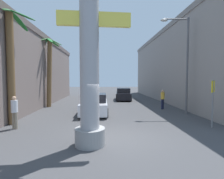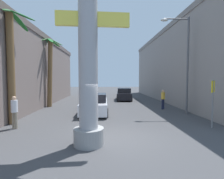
# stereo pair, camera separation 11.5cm
# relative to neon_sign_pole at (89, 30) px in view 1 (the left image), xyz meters

# --- Properties ---
(ground_plane) EXTENTS (87.96, 87.96, 0.00)m
(ground_plane) POSITION_rel_neon_sign_pole_xyz_m (1.17, 10.81, -4.63)
(ground_plane) COLOR #424244
(building_left) EXTENTS (7.56, 25.85, 7.06)m
(building_left) POSITION_rel_neon_sign_pole_xyz_m (-8.82, 9.64, -1.09)
(building_left) COLOR slate
(building_left) RESTS_ON ground
(building_right) EXTENTS (7.39, 27.34, 8.63)m
(building_right) POSITION_rel_neon_sign_pole_xyz_m (11.16, 14.80, -0.30)
(building_right) COLOR gray
(building_right) RESTS_ON ground
(neon_sign_pole) EXTENTS (3.23, 1.23, 10.06)m
(neon_sign_pole) POSITION_rel_neon_sign_pole_xyz_m (0.00, 0.00, 0.00)
(neon_sign_pole) COLOR #9E9EA3
(neon_sign_pole) RESTS_ON ground
(street_lamp) EXTENTS (2.22, 0.28, 7.36)m
(street_lamp) POSITION_rel_neon_sign_pole_xyz_m (6.66, 6.15, -0.22)
(street_lamp) COLOR #59595E
(street_lamp) RESTS_ON ground
(crossing_sign) EXTENTS (0.47, 0.47, 2.63)m
(crossing_sign) POSITION_rel_neon_sign_pole_xyz_m (6.58, 2.29, -2.91)
(crossing_sign) COLOR slate
(crossing_sign) RESTS_ON ground
(car_lead) EXTENTS (2.11, 5.13, 1.56)m
(car_lead) POSITION_rel_neon_sign_pole_xyz_m (-0.18, 6.86, -3.92)
(car_lead) COLOR black
(car_lead) RESTS_ON ground
(car_far) EXTENTS (2.18, 4.58, 1.56)m
(car_far) POSITION_rel_neon_sign_pole_xyz_m (3.12, 15.52, -3.89)
(car_far) COLOR black
(car_far) RESTS_ON ground
(palm_tree_mid_left) EXTENTS (2.96, 2.80, 6.70)m
(palm_tree_mid_left) POSITION_rel_neon_sign_pole_xyz_m (-4.74, 10.30, -0.64)
(palm_tree_mid_left) COLOR brown
(palm_tree_mid_left) RESTS_ON ground
(palm_tree_near_left) EXTENTS (3.25, 3.31, 6.75)m
(palm_tree_near_left) POSITION_rel_neon_sign_pole_xyz_m (-4.91, 3.56, -0.61)
(palm_tree_near_left) COLOR brown
(palm_tree_near_left) RESTS_ON ground
(pedestrian_curb_left) EXTENTS (0.45, 0.45, 1.78)m
(pedestrian_curb_left) POSITION_rel_neon_sign_pole_xyz_m (-4.25, 2.54, -3.59)
(pedestrian_curb_left) COLOR gray
(pedestrian_curb_left) RESTS_ON ground
(pedestrian_mid_right) EXTENTS (0.48, 0.48, 1.74)m
(pedestrian_mid_right) POSITION_rel_neon_sign_pole_xyz_m (5.83, 8.27, -3.61)
(pedestrian_mid_right) COLOR #1E233F
(pedestrian_mid_right) RESTS_ON ground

